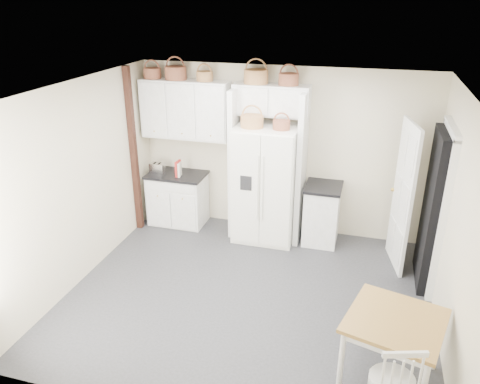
% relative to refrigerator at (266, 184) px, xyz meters
% --- Properties ---
extents(floor, '(4.50, 4.50, 0.00)m').
position_rel_refrigerator_xyz_m(floor, '(0.15, -1.61, -0.89)').
color(floor, '#2B2B2E').
rests_on(floor, ground).
extents(ceiling, '(4.50, 4.50, 0.00)m').
position_rel_refrigerator_xyz_m(ceiling, '(0.15, -1.61, 1.71)').
color(ceiling, white).
rests_on(ceiling, wall_back).
extents(wall_back, '(4.50, 0.00, 4.50)m').
position_rel_refrigerator_xyz_m(wall_back, '(0.15, 0.39, 0.41)').
color(wall_back, beige).
rests_on(wall_back, floor).
extents(wall_left, '(0.00, 4.00, 4.00)m').
position_rel_refrigerator_xyz_m(wall_left, '(-2.10, -1.61, 0.41)').
color(wall_left, beige).
rests_on(wall_left, floor).
extents(wall_right, '(0.00, 4.00, 4.00)m').
position_rel_refrigerator_xyz_m(wall_right, '(2.40, -1.61, 0.41)').
color(wall_right, beige).
rests_on(wall_right, floor).
extents(refrigerator, '(0.92, 0.74, 1.78)m').
position_rel_refrigerator_xyz_m(refrigerator, '(0.00, 0.00, 0.00)').
color(refrigerator, white).
rests_on(refrigerator, floor).
extents(base_cab_left, '(0.89, 0.56, 0.83)m').
position_rel_refrigerator_xyz_m(base_cab_left, '(-1.51, 0.09, -0.48)').
color(base_cab_left, silver).
rests_on(base_cab_left, floor).
extents(base_cab_right, '(0.50, 0.60, 0.88)m').
position_rel_refrigerator_xyz_m(base_cab_right, '(0.86, 0.09, -0.45)').
color(base_cab_right, silver).
rests_on(base_cab_right, floor).
extents(dining_table, '(1.06, 1.06, 0.72)m').
position_rel_refrigerator_xyz_m(dining_table, '(1.85, -2.57, -0.53)').
color(dining_table, olive).
rests_on(dining_table, floor).
extents(windsor_chair, '(0.50, 0.47, 0.83)m').
position_rel_refrigerator_xyz_m(windsor_chair, '(1.84, -3.03, -0.48)').
color(windsor_chair, silver).
rests_on(windsor_chair, floor).
extents(counter_left, '(0.93, 0.60, 0.04)m').
position_rel_refrigerator_xyz_m(counter_left, '(-1.51, 0.09, -0.04)').
color(counter_left, black).
rests_on(counter_left, base_cab_left).
extents(counter_right, '(0.54, 0.64, 0.04)m').
position_rel_refrigerator_xyz_m(counter_right, '(0.86, 0.09, 0.01)').
color(counter_right, black).
rests_on(counter_right, base_cab_right).
extents(toaster, '(0.23, 0.14, 0.16)m').
position_rel_refrigerator_xyz_m(toaster, '(-1.82, 0.06, 0.06)').
color(toaster, silver).
rests_on(toaster, counter_left).
extents(cookbook_red, '(0.04, 0.17, 0.25)m').
position_rel_refrigerator_xyz_m(cookbook_red, '(-1.44, 0.01, 0.10)').
color(cookbook_red, '#B4231E').
rests_on(cookbook_red, counter_left).
extents(cookbook_cream, '(0.06, 0.15, 0.22)m').
position_rel_refrigerator_xyz_m(cookbook_cream, '(-1.42, 0.01, 0.09)').
color(cookbook_cream, beige).
rests_on(cookbook_cream, counter_left).
extents(basket_upper_a, '(0.28, 0.28, 0.16)m').
position_rel_refrigerator_xyz_m(basket_upper_a, '(-1.87, 0.22, 1.54)').
color(basket_upper_a, brown).
rests_on(basket_upper_a, upper_cabinet).
extents(basket_upper_b, '(0.33, 0.33, 0.20)m').
position_rel_refrigerator_xyz_m(basket_upper_b, '(-1.49, 0.22, 1.56)').
color(basket_upper_b, brown).
rests_on(basket_upper_b, upper_cabinet).
extents(basket_upper_c, '(0.25, 0.25, 0.14)m').
position_rel_refrigerator_xyz_m(basket_upper_c, '(-1.02, 0.22, 1.53)').
color(basket_upper_c, brown).
rests_on(basket_upper_c, upper_cabinet).
extents(basket_bridge_a, '(0.35, 0.35, 0.20)m').
position_rel_refrigerator_xyz_m(basket_bridge_a, '(-0.24, 0.22, 1.56)').
color(basket_bridge_a, brown).
rests_on(basket_bridge_a, bridge_cabinet).
extents(basket_bridge_b, '(0.29, 0.29, 0.17)m').
position_rel_refrigerator_xyz_m(basket_bridge_b, '(0.24, 0.22, 1.54)').
color(basket_bridge_b, brown).
rests_on(basket_bridge_b, bridge_cabinet).
extents(basket_fridge_a, '(0.33, 0.33, 0.18)m').
position_rel_refrigerator_xyz_m(basket_fridge_a, '(-0.21, -0.10, 0.98)').
color(basket_fridge_a, brown).
rests_on(basket_fridge_a, refrigerator).
extents(basket_fridge_b, '(0.24, 0.24, 0.13)m').
position_rel_refrigerator_xyz_m(basket_fridge_b, '(0.22, -0.10, 0.96)').
color(basket_fridge_b, brown).
rests_on(basket_fridge_b, refrigerator).
extents(upper_cabinet, '(1.40, 0.34, 0.90)m').
position_rel_refrigerator_xyz_m(upper_cabinet, '(-1.35, 0.22, 1.01)').
color(upper_cabinet, silver).
rests_on(upper_cabinet, wall_back).
extents(bridge_cabinet, '(1.12, 0.34, 0.45)m').
position_rel_refrigerator_xyz_m(bridge_cabinet, '(-0.00, 0.22, 1.23)').
color(bridge_cabinet, silver).
rests_on(bridge_cabinet, wall_back).
extents(fridge_panel_left, '(0.08, 0.60, 2.30)m').
position_rel_refrigerator_xyz_m(fridge_panel_left, '(-0.51, 0.09, 0.26)').
color(fridge_panel_left, silver).
rests_on(fridge_panel_left, floor).
extents(fridge_panel_right, '(0.08, 0.60, 2.30)m').
position_rel_refrigerator_xyz_m(fridge_panel_right, '(0.51, 0.09, 0.26)').
color(fridge_panel_right, silver).
rests_on(fridge_panel_right, floor).
extents(trim_post, '(0.09, 0.09, 2.60)m').
position_rel_refrigerator_xyz_m(trim_post, '(-2.05, -0.26, 0.41)').
color(trim_post, black).
rests_on(trim_post, floor).
extents(doorway_void, '(0.18, 0.85, 2.05)m').
position_rel_refrigerator_xyz_m(doorway_void, '(2.31, -0.61, 0.13)').
color(doorway_void, black).
rests_on(doorway_void, floor).
extents(door_slab, '(0.21, 0.79, 2.05)m').
position_rel_refrigerator_xyz_m(door_slab, '(1.95, -0.27, 0.13)').
color(door_slab, white).
rests_on(door_slab, floor).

